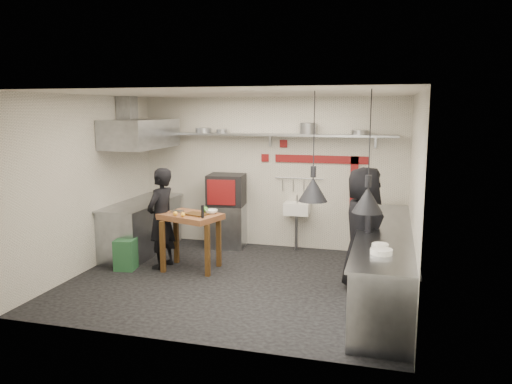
% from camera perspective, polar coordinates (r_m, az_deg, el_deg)
% --- Properties ---
extents(floor, '(5.00, 5.00, 0.00)m').
position_cam_1_polar(floor, '(7.70, -2.15, -10.11)').
color(floor, black).
rests_on(floor, ground).
extents(ceiling, '(5.00, 5.00, 0.00)m').
position_cam_1_polar(ceiling, '(7.26, -2.29, 11.20)').
color(ceiling, beige).
rests_on(ceiling, floor).
extents(wall_back, '(5.00, 0.04, 2.80)m').
position_cam_1_polar(wall_back, '(9.36, 1.66, 2.21)').
color(wall_back, silver).
rests_on(wall_back, floor).
extents(wall_front, '(5.00, 0.04, 2.80)m').
position_cam_1_polar(wall_front, '(5.43, -8.94, -3.20)').
color(wall_front, silver).
rests_on(wall_front, floor).
extents(wall_left, '(0.04, 4.20, 2.80)m').
position_cam_1_polar(wall_left, '(8.45, -18.62, 0.93)').
color(wall_left, silver).
rests_on(wall_left, floor).
extents(wall_right, '(0.04, 4.20, 2.80)m').
position_cam_1_polar(wall_right, '(7.03, 17.61, -0.65)').
color(wall_right, silver).
rests_on(wall_right, floor).
extents(red_band_horiz, '(1.70, 0.02, 0.14)m').
position_cam_1_polar(red_band_horiz, '(9.13, 7.46, 3.72)').
color(red_band_horiz, maroon).
rests_on(red_band_horiz, wall_back).
extents(red_band_vert, '(0.14, 0.02, 1.10)m').
position_cam_1_polar(red_band_vert, '(9.13, 11.12, 0.59)').
color(red_band_vert, maroon).
rests_on(red_band_vert, wall_back).
extents(red_tile_a, '(0.14, 0.02, 0.14)m').
position_cam_1_polar(red_tile_a, '(9.23, 3.16, 5.53)').
color(red_tile_a, maroon).
rests_on(red_tile_a, wall_back).
extents(red_tile_b, '(0.14, 0.02, 0.14)m').
position_cam_1_polar(red_tile_b, '(9.33, 1.04, 3.92)').
color(red_tile_b, maroon).
rests_on(red_tile_b, wall_back).
extents(back_shelf, '(4.60, 0.34, 0.04)m').
position_cam_1_polar(back_shelf, '(9.12, 1.41, 6.57)').
color(back_shelf, gray).
rests_on(back_shelf, wall_back).
extents(shelf_bracket_left, '(0.04, 0.06, 0.24)m').
position_cam_1_polar(shelf_bracket_left, '(9.89, -9.17, 6.09)').
color(shelf_bracket_left, gray).
rests_on(shelf_bracket_left, wall_back).
extents(shelf_bracket_mid, '(0.04, 0.06, 0.24)m').
position_cam_1_polar(shelf_bracket_mid, '(9.27, 1.64, 5.99)').
color(shelf_bracket_mid, gray).
rests_on(shelf_bracket_mid, wall_back).
extents(shelf_bracket_right, '(0.04, 0.06, 0.24)m').
position_cam_1_polar(shelf_bracket_right, '(9.01, 13.51, 5.64)').
color(shelf_bracket_right, gray).
rests_on(shelf_bracket_right, wall_back).
extents(pan_far_left, '(0.38, 0.38, 0.09)m').
position_cam_1_polar(pan_far_left, '(9.50, -6.03, 7.02)').
color(pan_far_left, gray).
rests_on(pan_far_left, back_shelf).
extents(pan_mid_left, '(0.24, 0.24, 0.07)m').
position_cam_1_polar(pan_mid_left, '(9.37, -3.89, 6.96)').
color(pan_mid_left, gray).
rests_on(pan_mid_left, back_shelf).
extents(stock_pot, '(0.38, 0.38, 0.20)m').
position_cam_1_polar(stock_pot, '(8.97, 5.95, 7.24)').
color(stock_pot, gray).
rests_on(stock_pot, back_shelf).
extents(pan_right, '(0.30, 0.30, 0.08)m').
position_cam_1_polar(pan_right, '(8.87, 11.78, 6.68)').
color(pan_right, gray).
rests_on(pan_right, back_shelf).
extents(oven_stand, '(0.74, 0.68, 0.80)m').
position_cam_1_polar(oven_stand, '(9.47, -3.34, -3.87)').
color(oven_stand, gray).
rests_on(oven_stand, floor).
extents(combi_oven, '(0.74, 0.70, 0.58)m').
position_cam_1_polar(combi_oven, '(9.35, -3.36, 0.27)').
color(combi_oven, black).
rests_on(combi_oven, oven_stand).
extents(oven_door, '(0.52, 0.09, 0.46)m').
position_cam_1_polar(oven_door, '(9.04, -4.00, -0.04)').
color(oven_door, maroon).
rests_on(oven_door, combi_oven).
extents(oven_glass, '(0.34, 0.05, 0.34)m').
position_cam_1_polar(oven_glass, '(9.06, -4.09, -0.03)').
color(oven_glass, black).
rests_on(oven_glass, oven_door).
extents(hand_sink, '(0.46, 0.34, 0.22)m').
position_cam_1_polar(hand_sink, '(9.17, 4.72, -1.89)').
color(hand_sink, white).
rests_on(hand_sink, wall_back).
extents(sink_tap, '(0.03, 0.03, 0.14)m').
position_cam_1_polar(sink_tap, '(9.14, 4.73, -0.79)').
color(sink_tap, gray).
rests_on(sink_tap, hand_sink).
extents(sink_drain, '(0.06, 0.06, 0.66)m').
position_cam_1_polar(sink_drain, '(9.23, 4.64, -4.62)').
color(sink_drain, gray).
rests_on(sink_drain, floor).
extents(utensil_rail, '(0.90, 0.02, 0.02)m').
position_cam_1_polar(utensil_rail, '(9.22, 4.93, 1.57)').
color(utensil_rail, gray).
rests_on(utensil_rail, wall_back).
extents(counter_right, '(0.70, 3.80, 0.90)m').
position_cam_1_polar(counter_right, '(7.24, 14.44, -7.95)').
color(counter_right, gray).
rests_on(counter_right, floor).
extents(counter_right_top, '(0.76, 3.90, 0.03)m').
position_cam_1_polar(counter_right_top, '(7.12, 14.60, -4.37)').
color(counter_right_top, gray).
rests_on(counter_right_top, counter_right).
extents(plate_stack, '(0.32, 0.32, 0.07)m').
position_cam_1_polar(plate_stack, '(5.94, 14.13, -6.61)').
color(plate_stack, white).
rests_on(plate_stack, counter_right_top).
extents(small_bowl_right, '(0.22, 0.22, 0.05)m').
position_cam_1_polar(small_bowl_right, '(6.21, 14.00, -5.99)').
color(small_bowl_right, white).
rests_on(small_bowl_right, counter_right_top).
extents(counter_left, '(0.70, 1.90, 0.90)m').
position_cam_1_polar(counter_left, '(9.32, -12.92, -3.99)').
color(counter_left, gray).
rests_on(counter_left, floor).
extents(counter_left_top, '(0.76, 2.00, 0.03)m').
position_cam_1_polar(counter_left_top, '(9.23, -13.03, -1.18)').
color(counter_left_top, gray).
rests_on(counter_left_top, counter_left).
extents(extractor_hood, '(0.78, 1.60, 0.50)m').
position_cam_1_polar(extractor_hood, '(9.06, -13.04, 6.50)').
color(extractor_hood, gray).
rests_on(extractor_hood, ceiling).
extents(hood_duct, '(0.28, 0.28, 0.50)m').
position_cam_1_polar(hood_duct, '(9.18, -14.52, 8.98)').
color(hood_duct, gray).
rests_on(hood_duct, ceiling).
extents(green_bin, '(0.36, 0.36, 0.50)m').
position_cam_1_polar(green_bin, '(8.42, -14.67, -6.91)').
color(green_bin, '#265C34').
rests_on(green_bin, floor).
extents(prep_table, '(1.07, 0.89, 0.92)m').
position_cam_1_polar(prep_table, '(8.18, -7.42, -5.65)').
color(prep_table, brown).
rests_on(prep_table, floor).
extents(cutting_board, '(0.41, 0.34, 0.02)m').
position_cam_1_polar(cutting_board, '(7.97, -6.86, -2.53)').
color(cutting_board, '#4C2F14').
rests_on(cutting_board, prep_table).
extents(pepper_mill, '(0.05, 0.05, 0.20)m').
position_cam_1_polar(pepper_mill, '(7.71, -6.13, -2.26)').
color(pepper_mill, black).
rests_on(pepper_mill, prep_table).
extents(lemon_a, '(0.09, 0.09, 0.07)m').
position_cam_1_polar(lemon_a, '(7.93, -9.20, -2.44)').
color(lemon_a, '#F9AE2C').
rests_on(lemon_a, prep_table).
extents(lemon_b, '(0.07, 0.07, 0.07)m').
position_cam_1_polar(lemon_b, '(7.85, -8.36, -2.57)').
color(lemon_b, '#F9AE2C').
rests_on(lemon_b, prep_table).
extents(veg_ball, '(0.11, 0.11, 0.10)m').
position_cam_1_polar(veg_ball, '(8.12, -5.84, -2.02)').
color(veg_ball, '#418830').
rests_on(veg_ball, prep_table).
extents(steel_tray, '(0.19, 0.13, 0.03)m').
position_cam_1_polar(steel_tray, '(8.21, -8.97, -2.21)').
color(steel_tray, gray).
rests_on(steel_tray, prep_table).
extents(bowl, '(0.24, 0.24, 0.06)m').
position_cam_1_polar(bowl, '(8.05, -5.10, -2.25)').
color(bowl, white).
rests_on(bowl, prep_table).
extents(heat_lamp_near, '(0.48, 0.48, 1.37)m').
position_cam_1_polar(heat_lamp_near, '(6.27, 6.62, 5.13)').
color(heat_lamp_near, black).
rests_on(heat_lamp_near, ceiling).
extents(heat_lamp_far, '(0.40, 0.40, 1.39)m').
position_cam_1_polar(heat_lamp_far, '(5.77, 12.83, 4.50)').
color(heat_lamp_far, black).
rests_on(heat_lamp_far, ceiling).
extents(chef_left, '(0.50, 0.66, 1.65)m').
position_cam_1_polar(chef_left, '(8.28, -10.78, -2.96)').
color(chef_left, black).
rests_on(chef_left, floor).
extents(chef_right, '(0.78, 0.99, 1.78)m').
position_cam_1_polar(chef_right, '(7.26, 12.14, -4.19)').
color(chef_right, black).
rests_on(chef_right, floor).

